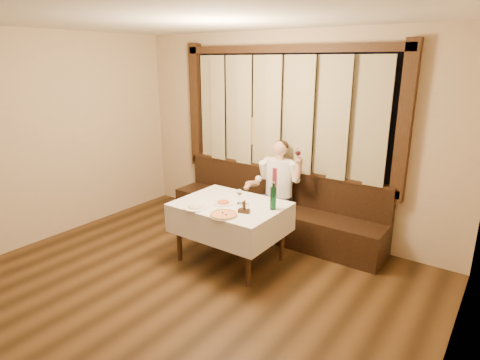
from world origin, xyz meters
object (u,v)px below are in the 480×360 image
Objects in this scene: banquette at (273,212)px; pasta_cream at (195,206)px; pizza at (224,215)px; dining_table at (230,211)px; cruet_caddy at (244,209)px; green_bottle at (273,198)px; pasta_red at (223,201)px; seated_man at (277,182)px.

banquette reaches higher than pasta_cream.
pasta_cream is (-0.41, -0.01, 0.02)m from pizza.
dining_table is 8.93× the size of cruet_caddy.
pizza is 0.98× the size of green_bottle.
green_bottle is at bearing 18.72° from pasta_red.
cruet_caddy is at bearing 22.50° from pasta_cream.
dining_table is at bearing -166.27° from green_bottle.
banquette reaches higher than pasta_red.
pasta_red is (-0.24, 0.30, 0.02)m from pizza.
seated_man is (-0.09, 1.30, 0.03)m from pizza.
pasta_red is (-0.06, -0.07, 0.14)m from dining_table.
pasta_red is at bearing -92.99° from banquette.
pasta_red is 0.89× the size of pasta_cream.
pasta_cream is 0.58m from cruet_caddy.
pasta_cream is 1.88× the size of cruet_caddy.
seated_man is (0.10, 0.93, 0.15)m from dining_table.
seated_man is (0.10, -0.09, 0.49)m from banquette.
seated_man is at bearing 117.58° from green_bottle.
cruet_caddy is at bearing -126.31° from green_bottle.
pizza is 1.20× the size of pasta_cream.
dining_table is 0.95m from seated_man.
seated_man is (0.32, 1.31, 0.01)m from pasta_cream.
green_bottle is at bearing 55.64° from pizza.
dining_table is 0.43m from pizza.
pasta_red is at bearing -129.87° from dining_table.
dining_table is at bearing -95.90° from seated_man.
seated_man is (-0.42, 0.81, -0.09)m from green_bottle.
green_bottle is 2.31× the size of cruet_caddy.
banquette is at bearing 120.05° from green_bottle.
banquette is 0.51m from seated_man.
seated_man is at bearing -42.50° from banquette.
pizza is at bearing -82.54° from banquette.
green_bottle reaches higher than pasta_red.
cruet_caddy reaches higher than pizza.
banquette is 11.94× the size of pasta_cream.
pasta_red is 1.67× the size of cruet_caddy.
pasta_cream is at bearing -145.82° from green_bottle.
pasta_red is 1.02m from seated_man.
pasta_cream reaches higher than dining_table.
pasta_red is at bearing 128.78° from pizza.
pizza is 1.35× the size of pasta_red.
green_bottle is (0.75, 0.51, 0.10)m from pasta_cream.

